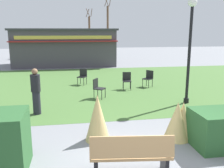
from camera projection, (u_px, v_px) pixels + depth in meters
name	position (u px, v px, depth m)	size (l,w,h in m)	color
lawn_patch	(98.00, 84.00, 14.16)	(36.00, 12.00, 0.01)	#446B33
park_bench	(131.00, 155.00, 5.13)	(1.75, 0.72, 0.95)	tan
ornamental_grass_behind_left	(98.00, 118.00, 6.80)	(0.69, 0.69, 1.31)	tan
ornamental_grass_behind_right	(177.00, 121.00, 6.90)	(0.74, 0.74, 1.08)	tan
ornamental_grass_behind_center	(183.00, 120.00, 6.96)	(0.66, 0.66, 1.06)	tan
lamppost_mid	(190.00, 39.00, 9.94)	(0.36, 0.36, 4.27)	black
trash_bin	(17.00, 137.00, 6.17)	(0.52, 0.52, 0.78)	#2D4233
food_kiosk	(65.00, 47.00, 21.86)	(8.77, 4.70, 3.18)	#47424C
cafe_chair_west	(127.00, 79.00, 12.87)	(0.51, 0.51, 0.89)	black
cafe_chair_east	(98.00, 87.00, 11.14)	(0.61, 0.61, 0.89)	black
cafe_chair_center	(83.00, 75.00, 13.99)	(0.59, 0.59, 0.89)	black
cafe_chair_north	(149.00, 77.00, 13.43)	(0.62, 0.62, 0.89)	black
person_strolling	(36.00, 91.00, 8.92)	(0.34, 0.34, 1.69)	#23232D
parked_car_west_slot	(35.00, 52.00, 27.40)	(4.33, 2.31, 1.20)	black
tree_right_bg	(108.00, 28.00, 34.15)	(0.91, 0.96, 7.36)	brown
tree_center_bg	(89.00, 33.00, 34.57)	(0.91, 0.96, 5.98)	brown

